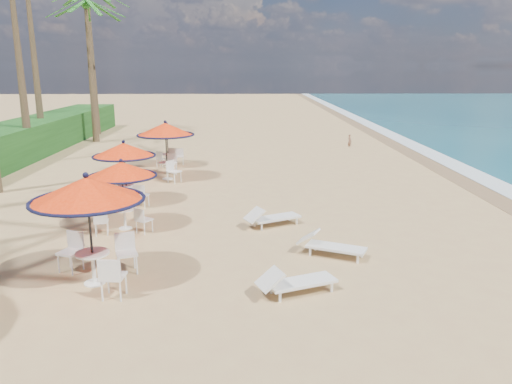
% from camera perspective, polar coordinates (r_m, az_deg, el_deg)
% --- Properties ---
extents(ground, '(160.00, 160.00, 0.00)m').
position_cam_1_polar(ground, '(11.70, 4.50, -10.20)').
color(ground, tan).
rests_on(ground, ground).
extents(foam_strip, '(1.20, 140.00, 0.04)m').
position_cam_1_polar(foam_strip, '(23.58, 25.15, 1.02)').
color(foam_strip, white).
rests_on(foam_strip, ground).
extents(wetsand_band, '(1.40, 140.00, 0.02)m').
position_cam_1_polar(wetsand_band, '(23.20, 23.16, 1.03)').
color(wetsand_band, olive).
rests_on(wetsand_band, ground).
extents(station_0, '(2.50, 2.50, 2.60)m').
position_cam_1_polar(station_0, '(11.56, -18.48, -1.19)').
color(station_0, black).
rests_on(station_0, ground).
extents(station_1, '(2.08, 2.08, 2.17)m').
position_cam_1_polar(station_1, '(15.32, -15.10, 1.76)').
color(station_1, black).
rests_on(station_1, ground).
extents(station_2, '(2.22, 2.22, 2.31)m').
position_cam_1_polar(station_2, '(18.16, -14.85, 4.01)').
color(station_2, black).
rests_on(station_2, ground).
extents(station_3, '(2.48, 2.54, 2.58)m').
position_cam_1_polar(station_3, '(21.94, -10.21, 6.49)').
color(station_3, black).
rests_on(station_3, ground).
extents(station_4, '(2.09, 2.09, 2.18)m').
position_cam_1_polar(station_4, '(24.88, -10.08, 6.52)').
color(station_4, black).
rests_on(station_4, ground).
extents(lounger_near, '(1.86, 1.18, 0.64)m').
position_cam_1_polar(lounger_near, '(11.00, 4.38, -10.14)').
color(lounger_near, white).
rests_on(lounger_near, ground).
extents(lounger_mid, '(1.85, 1.26, 0.64)m').
position_cam_1_polar(lounger_mid, '(13.22, 8.36, -5.98)').
color(lounger_mid, white).
rests_on(lounger_mid, ground).
extents(lounger_far, '(1.84, 1.30, 0.64)m').
position_cam_1_polar(lounger_far, '(15.42, 1.71, -2.88)').
color(lounger_far, white).
rests_on(lounger_far, ground).
extents(palm_6, '(5.00, 5.00, 8.80)m').
position_cam_1_polar(palm_6, '(34.45, -18.82, 18.81)').
color(palm_6, brown).
rests_on(palm_6, ground).
extents(palm_7, '(5.00, 5.00, 10.02)m').
position_cam_1_polar(palm_7, '(38.46, -18.68, 19.98)').
color(palm_7, brown).
rests_on(palm_7, ground).
extents(person, '(0.31, 0.36, 0.84)m').
position_cam_1_polar(person, '(31.17, 10.65, 5.83)').
color(person, '#8E6048').
rests_on(person, ground).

